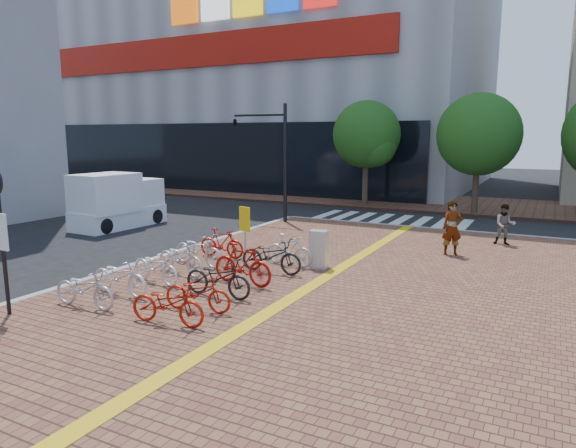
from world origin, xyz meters
The scene contains 26 objects.
ground centered at (0.00, 0.00, 0.00)m, with size 120.00×120.00×0.00m, color black.
sidewalk centered at (3.00, -5.00, 0.07)m, with size 14.00×34.00×0.15m, color brown.
tactile_strip centered at (2.00, -5.00, 0.16)m, with size 0.40×34.00×0.01m, color gold.
kerb_north centered at (3.00, 12.00, 0.08)m, with size 14.00×0.25×0.15m, color gray.
far_sidewalk centered at (0.00, 21.00, 0.07)m, with size 70.00×8.00×0.15m, color brown.
department_store centered at (-15.99, 31.95, 13.98)m, with size 36.00×24.27×28.00m.
crosswalk centered at (0.50, 14.00, 0.01)m, with size 7.50×4.00×0.01m.
street_trees centered at (5.04, 17.45, 4.10)m, with size 16.20×4.60×6.35m.
bike_0 centered at (-2.02, -2.46, 0.61)m, with size 0.62×1.77×0.93m, color #B5B5BA.
bike_1 centered at (-2.01, -1.36, 0.64)m, with size 0.65×1.85×0.97m, color white.
bike_2 centered at (-1.93, -0.12, 0.62)m, with size 0.62×1.78×0.93m, color white.
bike_3 centered at (-1.89, 0.89, 0.64)m, with size 0.65×1.88×0.99m, color silver.
bike_4 centered at (-2.07, 1.96, 0.66)m, with size 0.68×1.96×1.03m, color silver.
bike_5 centered at (-2.03, 3.18, 0.64)m, with size 0.46×1.64×0.98m, color #AD110C.
bike_6 centered at (0.45, -2.42, 0.62)m, with size 0.62×1.77×0.93m, color #A91B0C.
bike_7 centered at (0.50, -1.43, 0.59)m, with size 0.58×1.67×0.88m, color #AC1D0C.
bike_8 centered at (0.29, -0.34, 0.65)m, with size 0.66×1.89×0.99m, color black.
bike_9 centered at (0.26, 0.85, 0.72)m, with size 0.53×1.89×1.14m, color #A0120B.
bike_10 centered at (0.36, 2.28, 0.67)m, with size 0.69×1.97×1.03m, color black.
bike_11 centered at (0.45, 3.25, 0.65)m, with size 0.47×1.65×0.99m, color silver.
pedestrian_a centered at (4.66, 7.11, 1.06)m, with size 0.67×0.44×1.83m, color gray.
pedestrian_b centered at (6.11, 9.69, 0.91)m, with size 0.73×0.57×1.51m, color #464A59.
utility_box centered at (1.38, 3.43, 0.73)m, with size 0.53×0.39×1.16m, color silver.
yellow_sign centered at (-0.97, 2.93, 1.40)m, with size 0.48×0.21×1.80m.
traffic_light_pole centered at (-4.76, 10.51, 3.90)m, with size 2.92×1.13×5.44m.
box_truck centered at (-10.03, 6.43, 1.17)m, with size 2.01×4.36×2.49m.
Camera 1 is at (7.58, -10.57, 4.18)m, focal length 32.00 mm.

